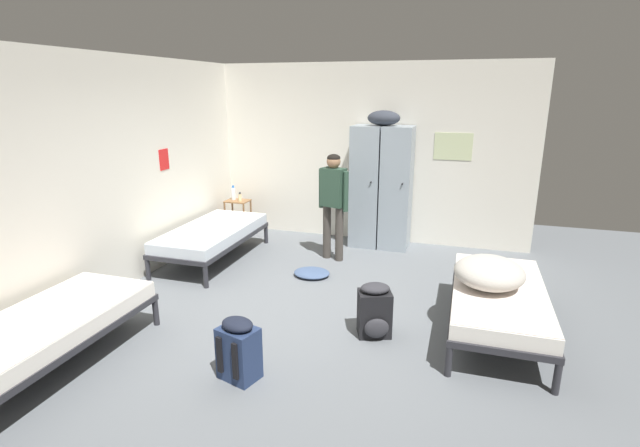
% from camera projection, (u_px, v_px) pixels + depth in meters
% --- Properties ---
extents(ground_plane, '(9.06, 9.06, 0.00)m').
position_uv_depth(ground_plane, '(312.00, 313.00, 5.14)').
color(ground_plane, slate).
extents(room_backdrop, '(5.00, 5.72, 2.77)m').
position_uv_depth(room_backdrop, '(251.00, 164.00, 6.37)').
color(room_backdrop, silver).
rests_on(room_backdrop, ground_plane).
extents(locker_bank, '(0.90, 0.55, 2.07)m').
position_uv_depth(locker_bank, '(381.00, 185.00, 7.14)').
color(locker_bank, '#8C99A3').
rests_on(locker_bank, ground_plane).
extents(shelf_unit, '(0.38, 0.30, 0.57)m').
position_uv_depth(shelf_unit, '(238.00, 213.00, 7.93)').
color(shelf_unit, brown).
rests_on(shelf_unit, ground_plane).
extents(bed_right, '(0.90, 1.90, 0.49)m').
position_uv_depth(bed_right, '(498.00, 297.00, 4.65)').
color(bed_right, '#28282D').
rests_on(bed_right, ground_plane).
extents(bed_left_front, '(0.90, 1.90, 0.49)m').
position_uv_depth(bed_left_front, '(46.00, 327.00, 4.07)').
color(bed_left_front, '#28282D').
rests_on(bed_left_front, ground_plane).
extents(bed_left_rear, '(0.90, 1.90, 0.49)m').
position_uv_depth(bed_left_rear, '(212.00, 234.00, 6.67)').
color(bed_left_rear, '#28282D').
rests_on(bed_left_rear, ground_plane).
extents(bedding_heap, '(0.67, 0.71, 0.30)m').
position_uv_depth(bedding_heap, '(489.00, 272.00, 4.60)').
color(bedding_heap, '#B7B2A8').
rests_on(bedding_heap, bed_right).
extents(person_traveler, '(0.46, 0.28, 1.52)m').
position_uv_depth(person_traveler, '(333.00, 197.00, 6.55)').
color(person_traveler, '#3D3833').
rests_on(person_traveler, ground_plane).
extents(water_bottle, '(0.07, 0.07, 0.24)m').
position_uv_depth(water_bottle, '(233.00, 193.00, 7.88)').
color(water_bottle, white).
rests_on(water_bottle, shelf_unit).
extents(lotion_bottle, '(0.06, 0.06, 0.15)m').
position_uv_depth(lotion_bottle, '(240.00, 197.00, 7.80)').
color(lotion_bottle, beige).
rests_on(lotion_bottle, shelf_unit).
extents(backpack_black, '(0.38, 0.40, 0.55)m').
position_uv_depth(backpack_black, '(375.00, 311.00, 4.62)').
color(backpack_black, black).
rests_on(backpack_black, ground_plane).
extents(backpack_navy, '(0.38, 0.39, 0.55)m').
position_uv_depth(backpack_navy, '(240.00, 350.00, 3.94)').
color(backpack_navy, navy).
rests_on(backpack_navy, ground_plane).
extents(clothes_pile_denim, '(0.48, 0.41, 0.08)m').
position_uv_depth(clothes_pile_denim, '(312.00, 273.00, 6.16)').
color(clothes_pile_denim, '#42567A').
rests_on(clothes_pile_denim, ground_plane).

